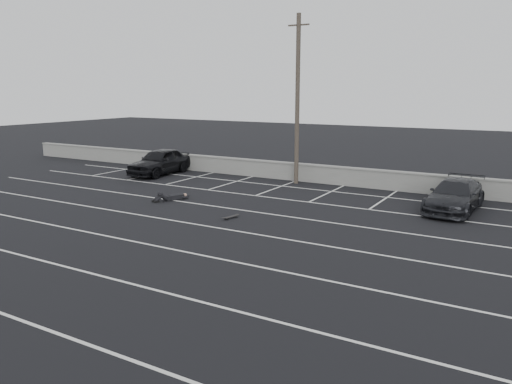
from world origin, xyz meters
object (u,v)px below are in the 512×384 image
Objects in this scene: car_left at (160,161)px; person at (176,195)px; car_right at (455,196)px; utility_pole at (297,100)px; skateboard at (231,217)px.

person is at bearing -46.81° from car_left.
utility_pole is at bearing 168.51° from car_right.
utility_pole reaches higher than person.
car_left is 18.01m from car_right.
person is (5.62, -5.34, -0.59)m from car_left.
skateboard is (10.03, -7.14, -0.76)m from car_left.
car_left is at bearing 158.79° from person.
car_right is at bearing -6.16° from car_left.
person is at bearing -156.51° from car_right.
car_right is 6.40× the size of skateboard.
car_left is 0.52× the size of utility_pole.
car_left reaches higher than car_right.
person is 3.41× the size of skateboard.
skateboard is at bearing -138.17° from car_right.
utility_pole is at bearing 86.72° from person.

